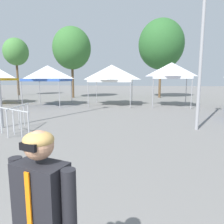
# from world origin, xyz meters

# --- Properties ---
(canopy_tent_far_right) EXTENTS (3.34, 3.34, 3.28)m
(canopy_tent_far_right) POSITION_xyz_m (-7.13, 16.20, 2.64)
(canopy_tent_far_right) COLOR #9E9EA3
(canopy_tent_far_right) RESTS_ON ground
(canopy_tent_behind_left) EXTENTS (3.57, 3.57, 3.34)m
(canopy_tent_behind_left) POSITION_xyz_m (-1.97, 17.30, 2.64)
(canopy_tent_behind_left) COLOR #9E9EA3
(canopy_tent_behind_left) RESTS_ON ground
(canopy_tent_far_left) EXTENTS (2.97, 2.97, 3.46)m
(canopy_tent_far_left) POSITION_xyz_m (2.82, 17.23, 2.83)
(canopy_tent_far_left) COLOR #9E9EA3
(canopy_tent_far_left) RESTS_ON ground
(person_foreground) EXTENTS (0.63, 0.34, 1.78)m
(person_foreground) POSITION_xyz_m (0.25, 1.30, 1.03)
(person_foreground) COLOR #33384C
(person_foreground) RESTS_ON ground
(light_pole_near_lift) EXTENTS (0.36, 0.36, 8.32)m
(light_pole_near_lift) POSITION_xyz_m (3.15, 9.21, 4.72)
(light_pole_near_lift) COLOR #9E9EA3
(light_pole_near_lift) RESTS_ON ground
(tree_behind_tents_left) EXTENTS (3.22, 3.22, 7.51)m
(tree_behind_tents_left) POSITION_xyz_m (-16.26, 25.73, 5.70)
(tree_behind_tents_left) COLOR brown
(tree_behind_tents_left) RESTS_ON ground
(tree_behind_tents_center) EXTENTS (4.36, 4.36, 8.07)m
(tree_behind_tents_center) POSITION_xyz_m (-7.72, 23.55, 5.66)
(tree_behind_tents_center) COLOR brown
(tree_behind_tents_center) RESTS_ON ground
(tree_behind_tents_right) EXTENTS (5.16, 5.16, 8.95)m
(tree_behind_tents_right) POSITION_xyz_m (2.36, 25.36, 6.10)
(tree_behind_tents_right) COLOR brown
(tree_behind_tents_right) RESTS_ON ground
(crowd_barrier_near_person) EXTENTS (0.42, 2.08, 1.08)m
(crowd_barrier_near_person) POSITION_xyz_m (-4.23, 7.67, 0.75)
(crowd_barrier_near_person) COLOR #B7BABF
(crowd_barrier_near_person) RESTS_ON ground
(crowd_barrier_by_lift) EXTENTS (1.89, 1.01, 1.08)m
(crowd_barrier_by_lift) POSITION_xyz_m (-3.84, 6.77, 0.75)
(crowd_barrier_by_lift) COLOR #B7BABF
(crowd_barrier_by_lift) RESTS_ON ground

